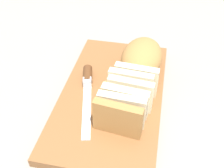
% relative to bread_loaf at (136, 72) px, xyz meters
% --- Properties ---
extents(ground_plane, '(3.00, 3.00, 0.00)m').
position_rel_bread_loaf_xyz_m(ground_plane, '(0.04, -0.06, -0.07)').
color(ground_plane, gray).
extents(cutting_board, '(0.48, 0.28, 0.02)m').
position_rel_bread_loaf_xyz_m(cutting_board, '(0.04, -0.06, -0.05)').
color(cutting_board, brown).
rests_on(cutting_board, ground_plane).
extents(bread_loaf, '(0.35, 0.16, 0.08)m').
position_rel_bread_loaf_xyz_m(bread_loaf, '(0.00, 0.00, 0.00)').
color(bread_loaf, '#A8753D').
rests_on(bread_loaf, cutting_board).
extents(bread_knife, '(0.24, 0.07, 0.03)m').
position_rel_bread_loaf_xyz_m(bread_knife, '(0.02, -0.13, -0.03)').
color(bread_knife, silver).
rests_on(bread_knife, cutting_board).
extents(crumb_near_knife, '(0.01, 0.01, 0.01)m').
position_rel_bread_loaf_xyz_m(crumb_near_knife, '(-0.00, -0.05, -0.04)').
color(crumb_near_knife, tan).
rests_on(crumb_near_knife, cutting_board).
extents(crumb_near_loaf, '(0.01, 0.01, 0.01)m').
position_rel_bread_loaf_xyz_m(crumb_near_loaf, '(0.03, -0.12, -0.04)').
color(crumb_near_loaf, tan).
rests_on(crumb_near_loaf, cutting_board).
extents(crumb_stray_left, '(0.01, 0.01, 0.01)m').
position_rel_bread_loaf_xyz_m(crumb_stray_left, '(0.05, -0.03, -0.04)').
color(crumb_stray_left, tan).
rests_on(crumb_stray_left, cutting_board).
extents(crumb_stray_right, '(0.01, 0.01, 0.01)m').
position_rel_bread_loaf_xyz_m(crumb_stray_right, '(0.01, -0.08, -0.04)').
color(crumb_stray_right, tan).
rests_on(crumb_stray_right, cutting_board).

